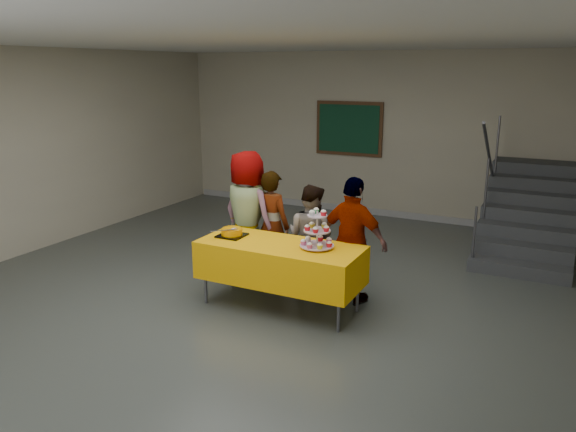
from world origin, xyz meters
name	(u,v)px	position (x,y,z in m)	size (l,w,h in m)	color
room_shell	(235,125)	(0.00, 0.02, 2.13)	(10.00, 10.04, 3.02)	#4C514C
bake_table	(280,262)	(0.32, 0.41, 0.56)	(1.88, 0.78, 0.77)	#595960
cupcake_stand	(317,234)	(0.75, 0.47, 0.93)	(0.38, 0.38, 0.44)	silver
bear_cake	(232,231)	(-0.33, 0.42, 0.83)	(0.32, 0.36, 0.12)	black
schoolchild_a	(248,215)	(-0.55, 1.15, 0.84)	(0.82, 0.53, 1.68)	slate
schoolchild_b	(272,225)	(-0.22, 1.21, 0.72)	(0.53, 0.34, 1.44)	slate
schoolchild_c	(311,236)	(0.36, 1.16, 0.66)	(0.64, 0.50, 1.32)	slate
schoolchild_d	(353,241)	(1.00, 0.93, 0.75)	(0.88, 0.37, 1.51)	slate
staircase	(530,217)	(2.70, 4.13, 0.49)	(1.30, 2.40, 2.04)	#424447
noticeboard	(349,129)	(-0.60, 4.96, 1.60)	(1.30, 0.05, 1.00)	#472B16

